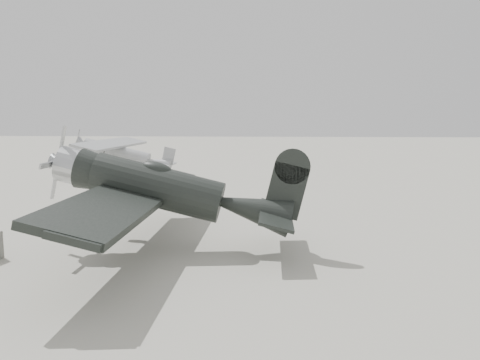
# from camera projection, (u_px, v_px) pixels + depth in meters

# --- Properties ---
(ground) EXTENTS (160.00, 160.00, 0.00)m
(ground) POSITION_uv_depth(u_px,v_px,m) (199.00, 233.00, 16.76)
(ground) COLOR #B0AD9C
(ground) RESTS_ON ground
(lowwing_monoplane) EXTENTS (7.84, 10.85, 3.53)m
(lowwing_monoplane) POSITION_uv_depth(u_px,v_px,m) (170.00, 191.00, 14.43)
(lowwing_monoplane) COLOR black
(lowwing_monoplane) RESTS_ON ground
(highwing_monoplane) EXTENTS (7.11, 10.01, 2.85)m
(highwing_monoplane) POSITION_uv_depth(u_px,v_px,m) (121.00, 150.00, 32.98)
(highwing_monoplane) COLOR #939598
(highwing_monoplane) RESTS_ON ground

